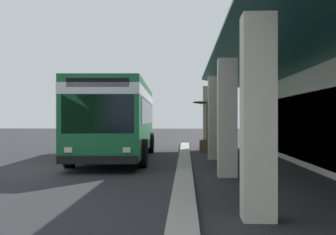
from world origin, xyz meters
name	(u,v)px	position (x,y,z in m)	size (l,w,h in m)	color
ground	(297,170)	(0.00, 8.00, 0.00)	(120.00, 120.00, 0.00)	#262628
curb_strip	(184,165)	(-0.99, 4.25, 0.06)	(26.87, 0.50, 0.12)	#9E998E
transit_bus	(118,115)	(-4.16, 1.39, 1.85)	(11.30, 3.10, 3.34)	#196638
potted_palm	(208,138)	(-8.14, 5.43, 0.70)	(1.73, 1.56, 2.74)	brown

